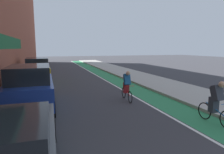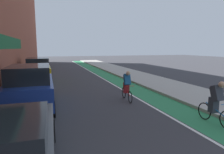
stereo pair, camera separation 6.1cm
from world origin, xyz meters
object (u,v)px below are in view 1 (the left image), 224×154
Objects in this scene: parked_suv_blue at (30,86)px; parked_suv_yellow_cab at (38,70)px; cyclist_mid at (127,85)px; cyclist_lead at (216,101)px; parked_sedan_gray at (7,154)px.

parked_suv_yellow_cab is (0.00, 6.94, -0.00)m from parked_suv_blue.
cyclist_lead is at bearing -65.48° from cyclist_mid.
parked_suv_blue reaches higher than parked_sedan_gray.
cyclist_lead is at bearing -32.33° from parked_suv_blue.
parked_suv_yellow_cab is 2.57× the size of cyclist_mid.
parked_suv_yellow_cab reaches higher than parked_sedan_gray.
parked_suv_blue is 1.06× the size of parked_suv_yellow_cab.
parked_suv_blue is at bearing 178.59° from cyclist_mid.
cyclist_mid is (4.68, 5.51, 0.06)m from parked_sedan_gray.
parked_suv_blue is at bearing 89.99° from parked_sedan_gray.
parked_suv_yellow_cab is at bearing 123.53° from cyclist_mid.
cyclist_lead is at bearing -59.55° from parked_suv_yellow_cab.
parked_suv_blue is (0.00, 5.63, 0.23)m from parked_sedan_gray.
parked_suv_blue is 2.72× the size of cyclist_mid.
cyclist_mid is at bearing 114.52° from cyclist_lead.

